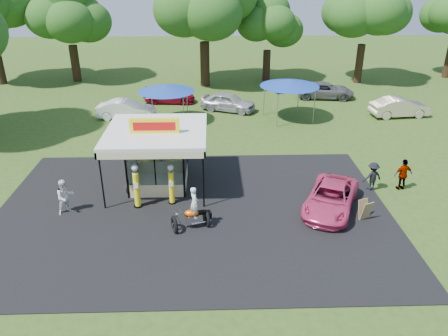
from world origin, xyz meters
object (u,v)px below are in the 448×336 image
(pink_sedan, at_px, (331,198))
(spectator_east_a, at_px, (372,177))
(spectator_east_b, at_px, (403,175))
(bg_car_a, at_px, (126,109))
(gas_pump_right, at_px, (171,185))
(tent_west, at_px, (166,88))
(kiosk_car, at_px, (163,161))
(spectator_west, at_px, (65,197))
(bg_car_e, at_px, (400,107))
(gas_pump_left, at_px, (137,187))
(bg_car_d, at_px, (325,90))
(motorcycle, at_px, (193,212))
(bg_car_c, at_px, (228,102))
(bg_car_b, at_px, (170,95))
(tent_east, at_px, (290,83))
(a_frame_sign, at_px, (365,210))
(gas_station_kiosk, at_px, (158,157))

(pink_sedan, relative_size, spectator_east_a, 2.92)
(spectator_east_b, relative_size, bg_car_a, 0.39)
(gas_pump_right, bearing_deg, tent_west, 95.90)
(kiosk_car, bearing_deg, spectator_east_a, -104.86)
(kiosk_car, distance_m, pink_sedan, 10.41)
(spectator_west, distance_m, bg_car_e, 27.05)
(spectator_west, distance_m, spectator_east_a, 16.33)
(gas_pump_left, distance_m, bg_car_d, 24.40)
(motorcycle, height_order, spectator_west, motorcycle)
(pink_sedan, relative_size, bg_car_c, 1.06)
(bg_car_b, bearing_deg, kiosk_car, -172.22)
(pink_sedan, bearing_deg, tent_east, 114.30)
(gas_pump_right, xyz_separation_m, spectator_east_b, (12.68, 1.21, -0.16))
(kiosk_car, bearing_deg, bg_car_b, 3.06)
(a_frame_sign, relative_size, spectator_east_b, 0.57)
(a_frame_sign, distance_m, pink_sedan, 1.76)
(bg_car_b, bearing_deg, gas_pump_left, -175.67)
(spectator_west, bearing_deg, bg_car_e, -7.10)
(motorcycle, distance_m, spectator_east_a, 10.38)
(bg_car_b, relative_size, bg_car_e, 0.96)
(bg_car_b, bearing_deg, spectator_west, 173.93)
(bg_car_a, distance_m, tent_west, 4.16)
(gas_station_kiosk, bearing_deg, spectator_east_a, -4.52)
(tent_east, bearing_deg, spectator_west, -133.60)
(gas_pump_right, relative_size, bg_car_b, 0.49)
(spectator_east_b, bearing_deg, gas_pump_right, -4.10)
(a_frame_sign, relative_size, bg_car_d, 0.20)
(gas_station_kiosk, relative_size, bg_car_d, 1.04)
(gas_pump_right, distance_m, bg_car_a, 14.74)
(a_frame_sign, xyz_separation_m, tent_west, (-10.92, 14.64, 2.25))
(a_frame_sign, distance_m, bg_car_e, 17.54)
(bg_car_d, relative_size, bg_car_e, 1.09)
(gas_pump_right, height_order, bg_car_c, gas_pump_right)
(pink_sedan, height_order, bg_car_a, bg_car_a)
(tent_west, bearing_deg, gas_pump_left, -91.87)
(gas_pump_right, distance_m, bg_car_c, 16.10)
(spectator_east_a, bearing_deg, a_frame_sign, 51.84)
(gas_station_kiosk, distance_m, bg_car_c, 14.34)
(gas_station_kiosk, relative_size, gas_pump_left, 2.23)
(bg_car_b, distance_m, tent_east, 11.26)
(a_frame_sign, xyz_separation_m, spectator_east_a, (1.36, 3.02, 0.31))
(tent_east, bearing_deg, spectator_east_a, -77.66)
(bg_car_d, height_order, tent_west, tent_west)
(spectator_east_a, bearing_deg, spectator_west, -7.10)
(a_frame_sign, relative_size, spectator_west, 0.56)
(spectator_east_a, relative_size, tent_west, 0.38)
(gas_pump_left, relative_size, gas_pump_right, 1.08)
(motorcycle, xyz_separation_m, spectator_east_b, (11.49, 3.57, 0.03))
(kiosk_car, height_order, spectator_east_b, spectator_east_b)
(gas_station_kiosk, relative_size, spectator_east_b, 2.97)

